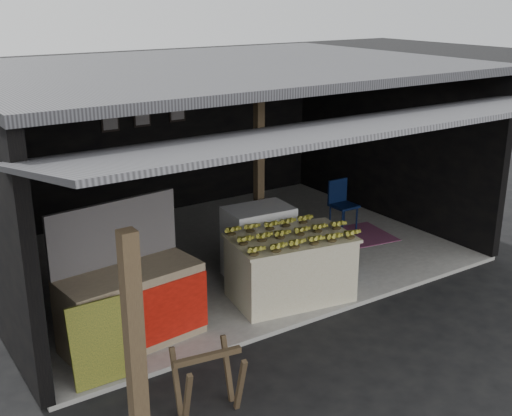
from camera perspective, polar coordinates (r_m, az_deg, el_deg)
ground at (r=8.42m, az=5.84°, el=-9.82°), size 80.00×80.00×0.00m
concrete_slab at (r=10.26m, az=-3.02°, el=-4.17°), size 7.00×5.00×0.06m
shophouse at (r=9.92m, az=-4.16°, el=7.54°), size 7.40×7.29×3.02m
banana_table at (r=8.62m, az=3.07°, el=-5.30°), size 1.74×1.24×0.89m
banana_pile at (r=8.42m, az=3.14°, el=-2.01°), size 1.61×1.12×0.17m
white_crate at (r=9.26m, az=0.23°, el=-3.03°), size 0.98×0.71×1.04m
neighbor_stall at (r=7.67m, az=-11.04°, el=-8.32°), size 1.69×0.91×1.67m
green_signboard at (r=7.04m, az=-13.83°, el=-11.61°), size 0.60×0.19×0.90m
sawhorse at (r=6.51m, az=-4.29°, el=-14.68°), size 0.70×0.67×0.67m
water_barrel at (r=9.53m, az=6.77°, el=-4.33°), size 0.33×0.33×0.49m
plastic_chair at (r=11.26m, az=7.55°, el=0.70°), size 0.41×0.41×0.86m
magenta_rug at (r=10.97m, az=8.09°, el=-2.60°), size 1.63×1.21×0.01m
picture_frames at (r=11.71m, az=-9.96°, el=8.16°), size 1.62×0.04×0.46m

